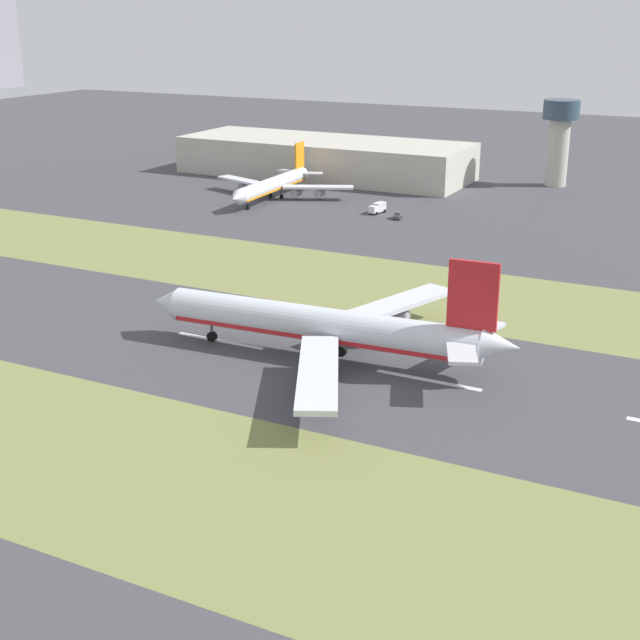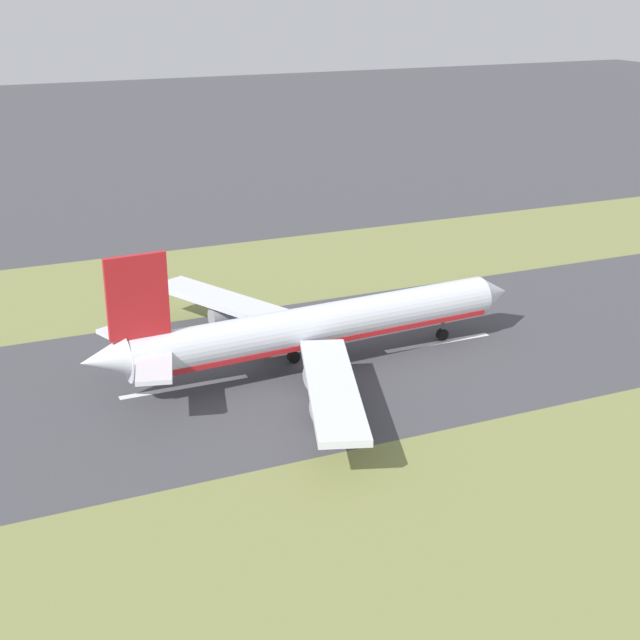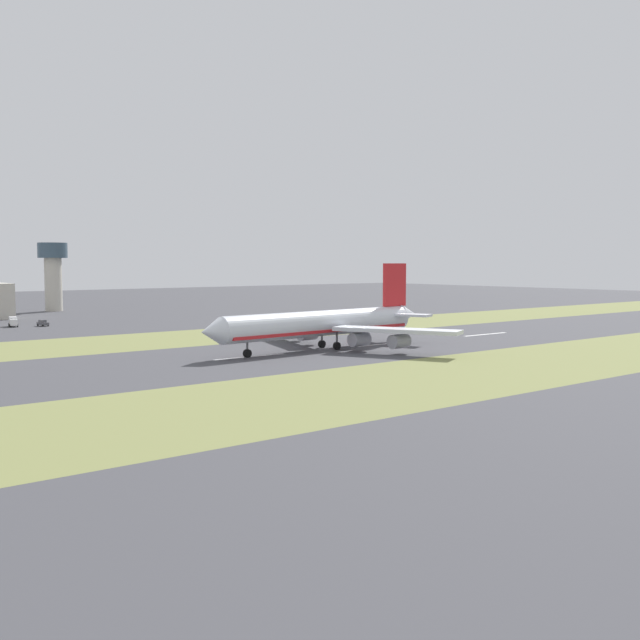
{
  "view_description": "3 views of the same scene",
  "coord_description": "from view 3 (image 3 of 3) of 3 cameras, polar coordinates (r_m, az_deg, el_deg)",
  "views": [
    {
      "loc": [
        -126.42,
        -62.76,
        57.01
      ],
      "look_at": [
        0.58,
        1.75,
        7.0
      ],
      "focal_mm": 50.0,
      "sensor_mm": 36.0,
      "label": 1
    },
    {
      "loc": [
        109.05,
        -45.08,
        52.32
      ],
      "look_at": [
        0.58,
        1.75,
        7.0
      ],
      "focal_mm": 50.0,
      "sensor_mm": 36.0,
      "label": 2
    },
    {
      "loc": [
        -135.19,
        111.19,
        20.59
      ],
      "look_at": [
        0.58,
        1.75,
        7.0
      ],
      "focal_mm": 42.0,
      "sensor_mm": 36.0,
      "label": 3
    }
  ],
  "objects": [
    {
      "name": "control_tower",
      "position": [
        331.3,
        -19.68,
        3.67
      ],
      "size": [
        12.0,
        12.0,
        28.49
      ],
      "color": "#BCB7A8",
      "rests_on": "ground"
    },
    {
      "name": "centreline_dash_mid",
      "position": [
        188.3,
        4.86,
        -1.84
      ],
      "size": [
        1.2,
        18.0,
        0.01
      ],
      "primitive_type": "cube",
      "color": "silver",
      "rests_on": "ground"
    },
    {
      "name": "service_truck",
      "position": [
        256.89,
        -22.34,
        -0.1
      ],
      "size": [
        6.33,
        3.58,
        3.1
      ],
      "color": "white",
      "rests_on": "ground"
    },
    {
      "name": "airplane_main_jet",
      "position": [
        176.29,
        0.46,
        -0.28
      ],
      "size": [
        64.0,
        67.21,
        20.2
      ],
      "color": "silver",
      "rests_on": "ground"
    },
    {
      "name": "ground_plane",
      "position": [
        176.25,
        0.56,
        -2.25
      ],
      "size": [
        800.0,
        800.0,
        0.0
      ],
      "primitive_type": "plane",
      "color": "#424247"
    },
    {
      "name": "grass_median_east",
      "position": [
        212.74,
        -7.16,
        -1.13
      ],
      "size": [
        40.0,
        600.0,
        0.01
      ],
      "primitive_type": "cube",
      "color": "olive",
      "rests_on": "ground"
    },
    {
      "name": "apron_car",
      "position": [
        255.43,
        -20.37,
        -0.22
      ],
      "size": [
        4.7,
        2.8,
        2.03
      ],
      "color": "#4C4C51",
      "rests_on": "ground"
    },
    {
      "name": "grass_median_west",
      "position": [
        144.64,
        11.98,
        -3.82
      ],
      "size": [
        40.0,
        600.0,
        0.01
      ],
      "primitive_type": "cube",
      "color": "olive",
      "rests_on": "ground"
    },
    {
      "name": "centreline_dash_near",
      "position": [
        217.74,
        12.49,
        -1.07
      ],
      "size": [
        1.2,
        18.0,
        0.01
      ],
      "primitive_type": "cube",
      "color": "silver",
      "rests_on": "ground"
    },
    {
      "name": "centreline_dash_far",
      "position": [
        163.4,
        -5.35,
        -2.8
      ],
      "size": [
        1.2,
        18.0,
        0.01
      ],
      "primitive_type": "cube",
      "color": "silver",
      "rests_on": "ground"
    }
  ]
}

